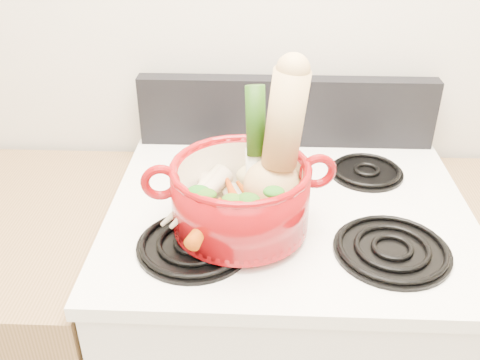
{
  "coord_description": "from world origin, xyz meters",
  "views": [
    {
      "loc": [
        -0.07,
        0.42,
        1.59
      ],
      "look_at": [
        -0.1,
        1.28,
        1.08
      ],
      "focal_mm": 40.0,
      "sensor_mm": 36.0,
      "label": 1
    }
  ],
  "objects_px": {
    "squash": "(279,143)",
    "dutch_oven": "(240,196)",
    "leek": "(255,146)",
    "stove_body": "(280,358)"
  },
  "relations": [
    {
      "from": "squash",
      "to": "dutch_oven",
      "type": "bearing_deg",
      "value": -170.86
    },
    {
      "from": "leek",
      "to": "stove_body",
      "type": "bearing_deg",
      "value": 24.66
    },
    {
      "from": "stove_body",
      "to": "leek",
      "type": "distance_m",
      "value": 0.67
    },
    {
      "from": "leek",
      "to": "squash",
      "type": "bearing_deg",
      "value": -39.01
    },
    {
      "from": "dutch_oven",
      "to": "stove_body",
      "type": "bearing_deg",
      "value": 35.09
    },
    {
      "from": "stove_body",
      "to": "leek",
      "type": "xyz_separation_m",
      "value": [
        -0.08,
        -0.05,
        0.66
      ]
    },
    {
      "from": "squash",
      "to": "leek",
      "type": "bearing_deg",
      "value": 141.66
    },
    {
      "from": "dutch_oven",
      "to": "leek",
      "type": "height_order",
      "value": "leek"
    },
    {
      "from": "squash",
      "to": "leek",
      "type": "xyz_separation_m",
      "value": [
        -0.04,
        0.02,
        -0.02
      ]
    },
    {
      "from": "dutch_oven",
      "to": "squash",
      "type": "distance_m",
      "value": 0.13
    }
  ]
}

